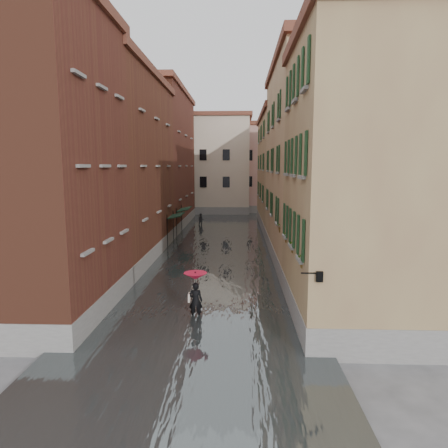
# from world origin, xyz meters

# --- Properties ---
(ground) EXTENTS (120.00, 120.00, 0.00)m
(ground) POSITION_xyz_m (0.00, 0.00, 0.00)
(ground) COLOR #504F52
(ground) RESTS_ON ground
(floodwater) EXTENTS (10.00, 60.00, 0.20)m
(floodwater) POSITION_xyz_m (0.00, 13.00, 0.10)
(floodwater) COLOR #474D4E
(floodwater) RESTS_ON ground
(building_left_near) EXTENTS (6.00, 8.00, 13.00)m
(building_left_near) POSITION_xyz_m (-7.00, -2.00, 6.50)
(building_left_near) COLOR brown
(building_left_near) RESTS_ON ground
(building_left_mid) EXTENTS (6.00, 14.00, 12.50)m
(building_left_mid) POSITION_xyz_m (-7.00, 9.00, 6.25)
(building_left_mid) COLOR #552E1B
(building_left_mid) RESTS_ON ground
(building_left_far) EXTENTS (6.00, 16.00, 14.00)m
(building_left_far) POSITION_xyz_m (-7.00, 24.00, 7.00)
(building_left_far) COLOR brown
(building_left_far) RESTS_ON ground
(building_right_near) EXTENTS (6.00, 8.00, 11.50)m
(building_right_near) POSITION_xyz_m (7.00, -2.00, 5.75)
(building_right_near) COLOR #8F6949
(building_right_near) RESTS_ON ground
(building_right_mid) EXTENTS (6.00, 14.00, 13.00)m
(building_right_mid) POSITION_xyz_m (7.00, 9.00, 6.50)
(building_right_mid) COLOR tan
(building_right_mid) RESTS_ON ground
(building_right_far) EXTENTS (6.00, 16.00, 11.50)m
(building_right_far) POSITION_xyz_m (7.00, 24.00, 5.75)
(building_right_far) COLOR #8F6949
(building_right_far) RESTS_ON ground
(building_end_cream) EXTENTS (12.00, 9.00, 13.00)m
(building_end_cream) POSITION_xyz_m (-3.00, 38.00, 6.50)
(building_end_cream) COLOR beige
(building_end_cream) RESTS_ON ground
(building_end_pink) EXTENTS (10.00, 9.00, 12.00)m
(building_end_pink) POSITION_xyz_m (6.00, 40.00, 6.00)
(building_end_pink) COLOR #CA9A8E
(building_end_pink) RESTS_ON ground
(awning_near) EXTENTS (1.09, 2.93, 2.80)m
(awning_near) POSITION_xyz_m (-3.49, 13.53, 2.46)
(awning_near) COLOR black
(awning_near) RESTS_ON ground
(awning_far) EXTENTS (1.09, 3.30, 2.80)m
(awning_far) POSITION_xyz_m (-3.48, 18.35, 2.47)
(awning_far) COLOR black
(awning_far) RESTS_ON ground
(wall_lantern) EXTENTS (0.71, 0.22, 0.35)m
(wall_lantern) POSITION_xyz_m (4.33, -6.00, 3.01)
(wall_lantern) COLOR black
(wall_lantern) RESTS_ON ground
(window_planters) EXTENTS (0.59, 8.65, 0.84)m
(window_planters) POSITION_xyz_m (4.12, -0.80, 3.51)
(window_planters) COLOR brown
(window_planters) RESTS_ON ground
(pedestrian_main) EXTENTS (1.03, 1.03, 2.06)m
(pedestrian_main) POSITION_xyz_m (-0.14, -2.30, 1.30)
(pedestrian_main) COLOR black
(pedestrian_main) RESTS_ON ground
(pedestrian_far) EXTENTS (0.81, 0.70, 1.45)m
(pedestrian_far) POSITION_xyz_m (-2.43, 24.12, 0.72)
(pedestrian_far) COLOR black
(pedestrian_far) RESTS_ON ground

